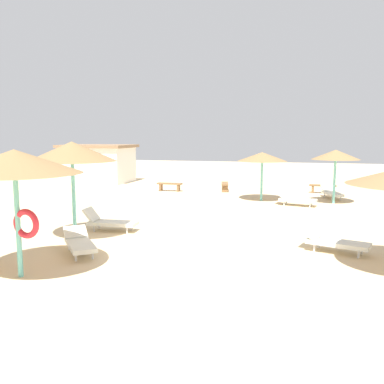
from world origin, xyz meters
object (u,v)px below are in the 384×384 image
parasol_2 (72,152)px  lounger_4 (295,199)px  parasol_3 (336,155)px  lounger_6 (79,242)px  lounger_2 (109,222)px  lounger_0 (333,241)px  beach_cabana (98,163)px  bench_0 (323,187)px  parasol_1 (14,163)px  bench_1 (170,185)px  lounger_3 (332,193)px  parasol_4 (262,157)px  bench_2 (225,185)px

parasol_2 → lounger_4: (6.73, 8.34, -2.48)m
parasol_3 → lounger_6: size_ratio=1.39×
parasol_3 → lounger_6: 13.37m
parasol_2 → lounger_2: 2.85m
lounger_0 → beach_cabana: beach_cabana is taller
lounger_2 → bench_0: size_ratio=1.23×
parasol_1 → parasol_3: (7.90, 12.93, -0.31)m
lounger_4 → lounger_6: bearing=-120.6°
lounger_2 → beach_cabana: beach_cabana is taller
parasol_1 → lounger_0: (7.25, 4.04, -2.37)m
parasol_1 → parasol_3: size_ratio=1.16×
bench_0 → bench_1: (-8.80, -1.39, 0.00)m
lounger_3 → beach_cabana: (-15.48, 3.81, 1.04)m
parasol_4 → lounger_6: (-4.08, -10.83, -1.92)m
parasol_2 → lounger_3: size_ratio=1.55×
parasol_3 → lounger_4: parasol_3 is taller
lounger_4 → lounger_3: bearing=56.5°
lounger_4 → beach_cabana: bearing=154.2°
lounger_0 → lounger_2: lounger_2 is taller
parasol_2 → lounger_4: size_ratio=1.57×
parasol_1 → bench_1: (-1.23, 15.21, -2.34)m
parasol_3 → lounger_3: parasol_3 is taller
lounger_6 → bench_0: bearing=63.4°
lounger_4 → parasol_3: bearing=30.6°
lounger_3 → bench_2: (-5.97, 1.47, 0.03)m
lounger_0 → beach_cabana: 20.69m
bench_1 → beach_cabana: size_ratio=0.31×
lounger_3 → lounger_6: bearing=-121.3°
parasol_3 → beach_cabana: 16.45m
parasol_2 → parasol_4: parasol_2 is taller
parasol_1 → bench_0: parasol_1 is taller
parasol_3 → parasol_1: bearing=-121.4°
lounger_3 → parasol_3: bearing=-90.7°
parasol_3 → bench_0: size_ratio=1.72×
parasol_3 → parasol_4: size_ratio=1.05×
parasol_3 → lounger_2: parasol_3 is taller
parasol_4 → bench_0: parasol_4 is taller
parasol_2 → bench_2: bearing=78.4°
parasol_2 → beach_cabana: (-6.92, 14.93, -1.45)m
bench_1 → bench_2: same height
parasol_1 → parasol_4: parasol_1 is taller
parasol_3 → bench_1: bearing=166.0°
parasol_1 → parasol_2: (-0.64, 3.52, 0.11)m
bench_2 → beach_cabana: size_ratio=0.32×
bench_2 → beach_cabana: (-9.51, 2.34, 1.00)m
lounger_6 → bench_1: (-1.55, 13.10, 0.04)m
parasol_3 → lounger_3: 2.67m
parasol_3 → lounger_4: (-1.81, -1.07, -2.06)m
parasol_1 → bench_1: 15.44m
lounger_0 → bench_1: bearing=127.2°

